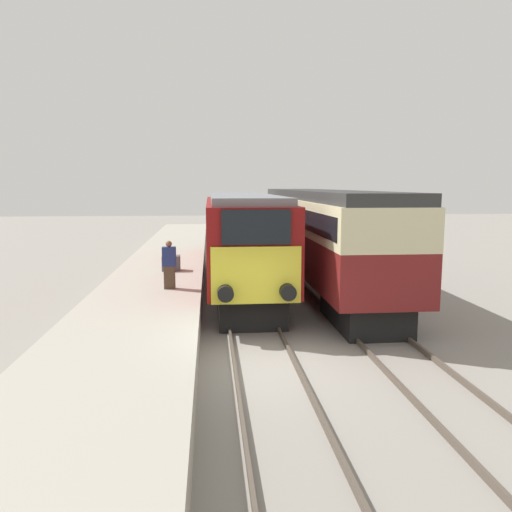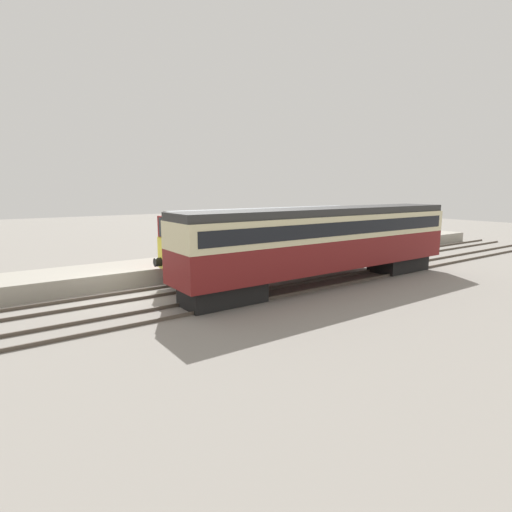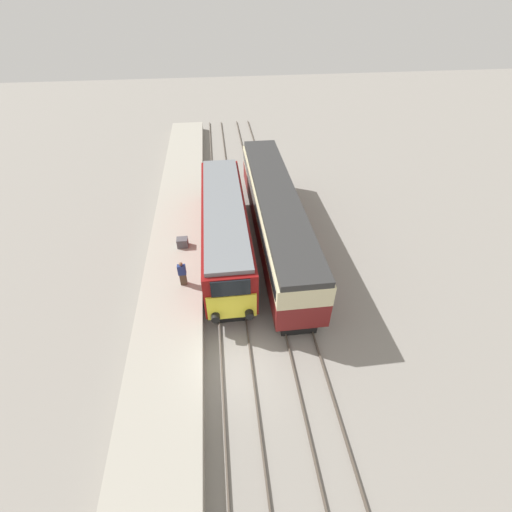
% 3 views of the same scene
% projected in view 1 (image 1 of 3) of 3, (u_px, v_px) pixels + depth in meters
% --- Properties ---
extents(ground_plane, '(120.00, 120.00, 0.00)m').
position_uv_depth(ground_plane, '(265.00, 368.00, 11.68)').
color(ground_plane, gray).
extents(platform_left, '(3.50, 50.00, 0.86)m').
position_uv_depth(platform_left, '(157.00, 285.00, 19.21)').
color(platform_left, '#9E998C').
rests_on(platform_left, ground_plane).
extents(rails_near_track, '(1.51, 60.00, 0.14)m').
position_uv_depth(rails_near_track, '(248.00, 311.00, 16.60)').
color(rails_near_track, '#4C4238').
rests_on(rails_near_track, ground_plane).
extents(rails_far_track, '(1.50, 60.00, 0.14)m').
position_uv_depth(rails_far_track, '(348.00, 309.00, 16.92)').
color(rails_far_track, '#4C4238').
rests_on(rails_far_track, ground_plane).
extents(locomotive, '(2.70, 13.38, 3.88)m').
position_uv_depth(locomotive, '(241.00, 238.00, 20.00)').
color(locomotive, black).
rests_on(locomotive, ground_plane).
extents(passenger_carriage, '(2.75, 16.93, 4.03)m').
position_uv_depth(passenger_carriage, '(320.00, 228.00, 21.11)').
color(passenger_carriage, black).
rests_on(passenger_carriage, ground_plane).
extents(person_on_platform, '(0.44, 0.26, 1.59)m').
position_uv_depth(person_on_platform, '(169.00, 265.00, 16.36)').
color(person_on_platform, '#473828').
rests_on(person_on_platform, platform_left).
extents(luggage_crate, '(0.70, 0.56, 0.60)m').
position_uv_depth(luggage_crate, '(171.00, 263.00, 19.92)').
color(luggage_crate, '#4C4C51').
rests_on(luggage_crate, platform_left).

